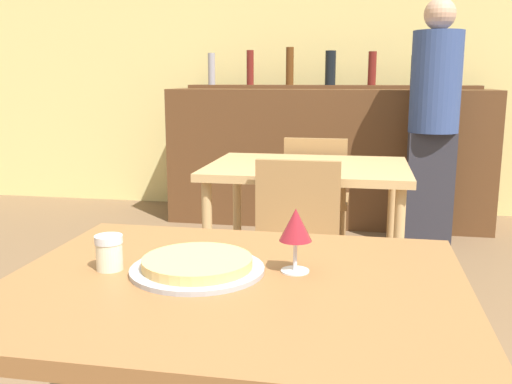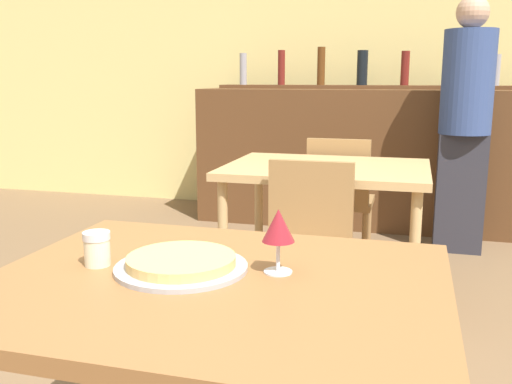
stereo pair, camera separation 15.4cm
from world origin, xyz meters
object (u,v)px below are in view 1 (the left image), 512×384
(chair_far_side_front, at_px, (294,244))
(wine_glass, at_px, (296,227))
(person_standing, at_px, (434,116))
(pizza_tray, at_px, (197,265))
(chair_far_side_back, at_px, (316,193))
(cheese_shaker, at_px, (109,252))

(chair_far_side_front, bearing_deg, wine_glass, -83.18)
(chair_far_side_front, bearing_deg, person_standing, 66.60)
(pizza_tray, height_order, wine_glass, wine_glass)
(chair_far_side_back, height_order, cheese_shaker, chair_far_side_back)
(chair_far_side_front, relative_size, pizza_tray, 2.55)
(chair_far_side_back, distance_m, cheese_shaker, 2.31)
(person_standing, xyz_separation_m, wine_glass, (-0.63, -2.81, -0.09))
(person_standing, bearing_deg, chair_far_side_back, -141.31)
(chair_far_side_front, xyz_separation_m, chair_far_side_back, (-0.00, 1.14, 0.00))
(pizza_tray, relative_size, wine_glass, 2.07)
(chair_far_side_back, relative_size, wine_glass, 5.28)
(chair_far_side_front, bearing_deg, pizza_tray, -95.55)
(chair_far_side_front, distance_m, pizza_tray, 1.14)
(chair_far_side_back, xyz_separation_m, cheese_shaker, (-0.33, -2.27, 0.29))
(pizza_tray, xyz_separation_m, cheese_shaker, (-0.22, -0.02, 0.03))
(pizza_tray, bearing_deg, wine_glass, 11.07)
(person_standing, bearing_deg, wine_glass, -102.62)
(cheese_shaker, bearing_deg, person_standing, 69.40)
(chair_far_side_back, bearing_deg, wine_glass, 93.30)
(chair_far_side_front, height_order, chair_far_side_back, same)
(pizza_tray, bearing_deg, chair_far_side_front, 84.45)
(chair_far_side_back, distance_m, pizza_tray, 2.27)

